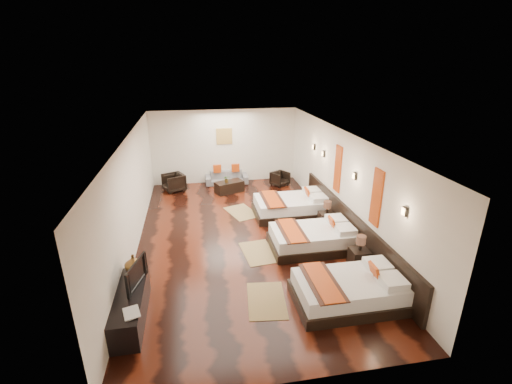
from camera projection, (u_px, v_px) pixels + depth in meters
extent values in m
cube|color=black|center=(243.00, 237.00, 9.75)|extent=(5.50, 9.50, 0.01)
cube|color=white|center=(241.00, 135.00, 8.76)|extent=(5.50, 9.50, 0.01)
cube|color=silver|center=(224.00, 147.00, 13.62)|extent=(5.50, 0.01, 2.80)
cube|color=silver|center=(132.00, 196.00, 8.80)|extent=(0.01, 9.50, 2.80)
cube|color=silver|center=(342.00, 183.00, 9.71)|extent=(0.01, 9.50, 2.80)
cube|color=black|center=(350.00, 227.00, 9.30)|extent=(0.08, 6.60, 0.90)
cube|color=black|center=(348.00, 297.00, 7.11)|extent=(2.14, 1.32, 0.22)
cube|color=white|center=(349.00, 286.00, 7.02)|extent=(2.04, 1.22, 0.31)
cube|color=#B83D0D|center=(375.00, 272.00, 7.00)|extent=(0.16, 0.33, 0.33)
cube|color=#38190F|center=(322.00, 282.00, 6.87)|extent=(0.56, 1.34, 0.02)
cube|color=#B83D0D|center=(322.00, 281.00, 6.86)|extent=(0.39, 1.34, 0.02)
cube|color=black|center=(312.00, 244.00, 9.15)|extent=(2.13, 1.32, 0.22)
cube|color=white|center=(313.00, 235.00, 9.06)|extent=(2.03, 1.22, 0.30)
cube|color=#B83D0D|center=(332.00, 223.00, 9.05)|extent=(0.16, 0.32, 0.33)
cube|color=#38190F|center=(292.00, 231.00, 8.91)|extent=(0.56, 1.34, 0.02)
cube|color=#B83D0D|center=(292.00, 230.00, 8.90)|extent=(0.39, 1.34, 0.02)
cube|color=black|center=(290.00, 211.00, 11.07)|extent=(2.23, 1.38, 0.23)
cube|color=white|center=(291.00, 203.00, 10.97)|extent=(2.12, 1.27, 0.32)
cube|color=#B83D0D|center=(308.00, 193.00, 10.96)|extent=(0.17, 0.34, 0.34)
cube|color=#38190F|center=(272.00, 199.00, 10.82)|extent=(0.58, 1.40, 0.02)
cube|color=#B83D0D|center=(272.00, 199.00, 10.81)|extent=(0.40, 1.40, 0.02)
cube|color=black|center=(359.00, 258.00, 8.26)|extent=(0.41, 0.41, 0.46)
cylinder|color=black|center=(360.00, 246.00, 8.15)|extent=(0.07, 0.07, 0.18)
cylinder|color=#3F2619|center=(361.00, 240.00, 8.09)|extent=(0.22, 0.22, 0.20)
cube|color=black|center=(326.00, 220.00, 10.21)|extent=(0.41, 0.41, 0.46)
cylinder|color=black|center=(327.00, 210.00, 10.10)|extent=(0.07, 0.07, 0.18)
cylinder|color=#3F2619|center=(327.00, 205.00, 10.04)|extent=(0.22, 0.22, 0.20)
cube|color=#937A4B|center=(266.00, 300.00, 7.19)|extent=(0.89, 1.28, 0.01)
cube|color=#937A4B|center=(258.00, 252.00, 8.96)|extent=(0.87, 1.27, 0.01)
cube|color=#937A4B|center=(242.00, 212.00, 11.28)|extent=(1.10, 1.38, 0.01)
cube|color=black|center=(131.00, 306.00, 6.61)|extent=(0.50, 1.80, 0.55)
imported|color=black|center=(132.00, 274.00, 6.68)|extent=(0.35, 0.85, 0.49)
imported|color=black|center=(123.00, 315.00, 5.94)|extent=(0.35, 0.41, 0.03)
imported|color=brown|center=(133.00, 263.00, 7.13)|extent=(0.45, 0.45, 0.37)
imported|color=slate|center=(227.00, 178.00, 13.76)|extent=(1.63, 0.65, 0.47)
imported|color=black|center=(174.00, 182.00, 12.98)|extent=(0.93, 0.92, 0.65)
imported|color=black|center=(280.00, 179.00, 13.56)|extent=(0.79, 0.80, 0.53)
cube|color=black|center=(229.00, 187.00, 12.92)|extent=(1.11, 0.84, 0.40)
imported|color=#23541C|center=(227.00, 179.00, 12.73)|extent=(0.27, 0.25, 0.25)
cube|color=#D86014|center=(377.00, 198.00, 7.85)|extent=(0.04, 0.40, 1.30)
cube|color=#D86014|center=(338.00, 169.00, 9.87)|extent=(0.04, 0.40, 1.30)
cube|color=black|center=(405.00, 211.00, 6.78)|extent=(0.06, 0.12, 0.18)
cube|color=#FFD18C|center=(403.00, 212.00, 6.77)|extent=(0.02, 0.10, 0.14)
cube|color=black|center=(355.00, 176.00, 8.80)|extent=(0.06, 0.12, 0.18)
cube|color=#FFD18C|center=(354.00, 176.00, 8.80)|extent=(0.02, 0.10, 0.14)
cube|color=black|center=(324.00, 154.00, 10.83)|extent=(0.06, 0.12, 0.18)
cube|color=#FFD18C|center=(323.00, 154.00, 10.82)|extent=(0.02, 0.10, 0.14)
cube|color=black|center=(314.00, 147.00, 11.66)|extent=(0.06, 0.12, 0.18)
cube|color=#FFD18C|center=(313.00, 147.00, 11.65)|extent=(0.02, 0.10, 0.14)
cube|color=#AD873F|center=(224.00, 136.00, 13.46)|extent=(0.60, 0.04, 0.60)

